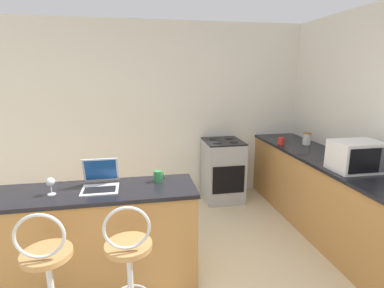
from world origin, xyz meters
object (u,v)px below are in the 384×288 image
laptop (100,181)px  wine_glass_tall (50,183)px  microwave (356,156)px  bar_stool_far (130,270)px  bar_stool_near (49,280)px  mug_green (158,176)px  stove_range (223,170)px  storage_jar (307,138)px  mug_red (281,141)px

laptop → wine_glass_tall: (-0.38, -0.09, 0.04)m
microwave → wine_glass_tall: 2.87m
microwave → bar_stool_far: bearing=-165.3°
bar_stool_near → mug_green: size_ratio=10.07×
stove_range → storage_jar: (1.07, -0.44, 0.54)m
stove_range → mug_green: size_ratio=9.04×
bar_stool_far → storage_jar: storage_jar is taller
stove_range → storage_jar: 1.27m
mug_red → storage_jar: (0.35, -0.06, 0.04)m
laptop → storage_jar: size_ratio=1.86×
mug_green → mug_red: same height
bar_stool_far → bar_stool_near: bearing=180.0°
mug_red → storage_jar: size_ratio=0.60×
mug_red → storage_jar: storage_jar is taller
bar_stool_far → stove_range: (1.34, 2.16, -0.03)m
bar_stool_far → mug_red: bearing=40.8°
laptop → mug_green: (0.50, 0.06, -0.01)m
bar_stool_near → mug_red: 3.19m
stove_range → mug_red: mug_red is taller
wine_glass_tall → mug_red: (2.67, 1.27, -0.05)m
bar_stool_near → stove_range: size_ratio=1.11×
bar_stool_near → stove_range: bar_stool_near is taller
bar_stool_far → wine_glass_tall: bearing=140.3°
mug_red → bar_stool_near: bearing=-145.7°
bar_stool_far → microwave: (2.26, 0.59, 0.58)m
laptop → stove_range: 2.28m
stove_range → mug_green: mug_green is taller
bar_stool_far → stove_range: 2.54m
laptop → wine_glass_tall: size_ratio=2.18×
stove_range → mug_red: 0.96m
bar_stool_near → bar_stool_far: 0.55m
bar_stool_near → laptop: size_ratio=3.20×
laptop → stove_range: bearing=44.9°
wine_glass_tall → mug_green: (0.88, 0.14, -0.05)m
bar_stool_near → bar_stool_far: size_ratio=1.00×
laptop → microwave: 2.50m
bar_stool_near → mug_green: (0.82, 0.65, 0.48)m
mug_green → storage_jar: bearing=26.6°
stove_range → bar_stool_far: bearing=-121.8°
mug_red → microwave: bearing=-80.2°
bar_stool_far → laptop: size_ratio=3.20×
bar_stool_far → laptop: (-0.23, 0.59, 0.49)m
microwave → mug_green: size_ratio=4.65×
bar_stool_far → mug_red: 2.76m
laptop → mug_red: (2.29, 1.18, -0.01)m
stove_range → storage_jar: size_ratio=5.33×
stove_range → mug_red: bearing=-28.1°
mug_red → mug_green: bearing=-147.8°
mug_red → stove_range: bearing=151.9°
mug_green → stove_range: bearing=54.7°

